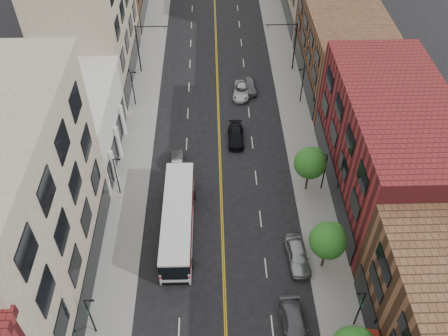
{
  "coord_description": "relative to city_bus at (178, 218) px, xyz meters",
  "views": [
    {
      "loc": [
        -0.71,
        -11.37,
        38.14
      ],
      "look_at": [
        0.28,
        22.54,
        5.0
      ],
      "focal_mm": 38.0,
      "sensor_mm": 36.0,
      "label": 1
    }
  ],
  "objects": [
    {
      "name": "sidewalk_left",
      "position": [
        -5.61,
        16.32,
        -1.87
      ],
      "size": [
        4.0,
        110.0,
        0.15
      ],
      "primitive_type": "cube",
      "color": "gray",
      "rests_on": "ground"
    },
    {
      "name": "sidewalk_right",
      "position": [
        14.39,
        16.32,
        -1.87
      ],
      "size": [
        4.0,
        110.0,
        0.15
      ],
      "primitive_type": "cube",
      "color": "gray",
      "rests_on": "ground"
    },
    {
      "name": "bldg_l_tanoffice",
      "position": [
        -12.61,
        -5.68,
        7.06
      ],
      "size": [
        10.0,
        22.0,
        18.0
      ],
      "primitive_type": "cube",
      "color": "gray",
      "rests_on": "ground"
    },
    {
      "name": "bldg_l_white",
      "position": [
        -12.61,
        12.32,
        2.06
      ],
      "size": [
        10.0,
        14.0,
        8.0
      ],
      "primitive_type": "cube",
      "color": "silver",
      "rests_on": "ground"
    },
    {
      "name": "bldg_l_far_a",
      "position": [
        -12.61,
        29.32,
        7.06
      ],
      "size": [
        10.0,
        20.0,
        18.0
      ],
      "primitive_type": "cube",
      "color": "gray",
      "rests_on": "ground"
    },
    {
      "name": "bldg_r_mid",
      "position": [
        21.39,
        5.32,
        4.06
      ],
      "size": [
        10.0,
        22.0,
        12.0
      ],
      "primitive_type": "cube",
      "color": "maroon",
      "rests_on": "ground"
    },
    {
      "name": "bldg_r_far_a",
      "position": [
        21.39,
        26.32,
        3.06
      ],
      "size": [
        10.0,
        20.0,
        10.0
      ],
      "primitive_type": "cube",
      "color": "brown",
      "rests_on": "ground"
    },
    {
      "name": "tree_r_2",
      "position": [
        13.78,
        -4.61,
        2.19
      ],
      "size": [
        3.4,
        3.4,
        5.59
      ],
      "color": "black",
      "rests_on": "sidewalk_right"
    },
    {
      "name": "tree_r_3",
      "position": [
        13.78,
        5.39,
        2.19
      ],
      "size": [
        3.4,
        3.4,
        5.59
      ],
      "color": "black",
      "rests_on": "sidewalk_right"
    },
    {
      "name": "lamp_l_1",
      "position": [
        -6.56,
        -10.68,
        1.03
      ],
      "size": [
        0.81,
        0.55,
        5.05
      ],
      "color": "black",
      "rests_on": "sidewalk_left"
    },
    {
      "name": "lamp_l_2",
      "position": [
        -6.56,
        5.32,
        1.03
      ],
      "size": [
        0.81,
        0.55,
        5.05
      ],
      "color": "black",
      "rests_on": "sidewalk_left"
    },
    {
      "name": "lamp_l_3",
      "position": [
        -6.56,
        21.32,
        1.03
      ],
      "size": [
        0.81,
        0.55,
        5.05
      ],
      "color": "black",
      "rests_on": "sidewalk_left"
    },
    {
      "name": "lamp_r_1",
      "position": [
        15.34,
        -10.68,
        1.03
      ],
      "size": [
        0.81,
        0.55,
        5.05
      ],
      "color": "black",
      "rests_on": "sidewalk_right"
    },
    {
      "name": "lamp_r_2",
      "position": [
        15.34,
        5.32,
        1.03
      ],
      "size": [
        0.81,
        0.55,
        5.05
      ],
      "color": "black",
      "rests_on": "sidewalk_right"
    },
    {
      "name": "lamp_r_3",
      "position": [
        15.34,
        21.32,
        1.03
      ],
      "size": [
        0.81,
        0.55,
        5.05
      ],
      "color": "black",
      "rests_on": "sidewalk_right"
    },
    {
      "name": "signal_mast_left",
      "position": [
        -5.88,
        29.32,
        2.7
      ],
      "size": [
        4.49,
        0.18,
        7.2
      ],
      "color": "black",
      "rests_on": "sidewalk_left"
    },
    {
      "name": "signal_mast_right",
      "position": [
        14.66,
        29.32,
        2.7
      ],
      "size": [
        4.49,
        0.18,
        7.2
      ],
      "color": "black",
      "rests_on": "sidewalk_right"
    },
    {
      "name": "city_bus",
      "position": [
        0.0,
        0.0,
        0.0
      ],
      "size": [
        3.21,
        13.02,
        3.34
      ],
      "rotation": [
        0.0,
        0.0,
        -0.01
      ],
      "color": "silver",
      "rests_on": "ground"
    },
    {
      "name": "car_parked_mid",
      "position": [
        10.19,
        -11.08,
        -1.19
      ],
      "size": [
        2.43,
        5.29,
        1.5
      ],
      "primitive_type": "imported",
      "rotation": [
        0.0,
        0.0,
        0.06
      ],
      "color": "#56565B",
      "rests_on": "ground"
    },
    {
      "name": "car_parked_far",
      "position": [
        11.44,
        -3.93,
        -1.12
      ],
      "size": [
        2.28,
        4.96,
        1.65
      ],
      "primitive_type": "imported",
      "rotation": [
        0.0,
        0.0,
        0.07
      ],
      "color": "#9FA3A7",
      "rests_on": "ground"
    },
    {
      "name": "car_lane_behind",
      "position": [
        -0.54,
        9.65,
        -1.31
      ],
      "size": [
        1.65,
        3.95,
        1.27
      ],
      "primitive_type": "imported",
      "rotation": [
        0.0,
        0.0,
        3.22
      ],
      "color": "#414145",
      "rests_on": "ground"
    },
    {
      "name": "car_lane_a",
      "position": [
        6.41,
        13.8,
        -1.26
      ],
      "size": [
        2.0,
        4.73,
        1.36
      ],
      "primitive_type": "imported",
      "rotation": [
        0.0,
        0.0,
        -0.02
      ],
      "color": "black",
      "rests_on": "ground"
    },
    {
      "name": "car_lane_b",
      "position": [
        7.6,
        23.28,
        -1.29
      ],
      "size": [
        2.74,
        4.95,
        1.31
      ],
      "primitive_type": "imported",
      "rotation": [
        0.0,
        0.0,
        -0.12
      ],
      "color": "#BABEC3",
      "rests_on": "ground"
    },
    {
      "name": "car_lane_c",
      "position": [
        8.84,
        24.35,
        -1.23
      ],
      "size": [
        1.79,
        4.21,
        1.42
      ],
      "primitive_type": "imported",
      "rotation": [
        0.0,
        0.0,
        0.03
      ],
      "color": "#57585D",
      "rests_on": "ground"
    }
  ]
}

